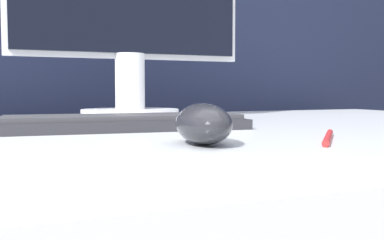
% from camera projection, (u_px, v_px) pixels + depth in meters
% --- Properties ---
extents(partition_panel, '(5.00, 0.03, 1.32)m').
position_uv_depth(partition_panel, '(109.00, 126.00, 1.32)').
color(partition_panel, black).
rests_on(partition_panel, ground_plane).
extents(computer_mouse_near, '(0.08, 0.12, 0.05)m').
position_uv_depth(computer_mouse_near, '(203.00, 124.00, 0.51)').
color(computer_mouse_near, '#232328').
rests_on(computer_mouse_near, desk).
extents(keyboard, '(0.39, 0.15, 0.02)m').
position_uv_depth(keyboard, '(125.00, 123.00, 0.70)').
color(keyboard, '#28282D').
rests_on(keyboard, desk).
extents(pen, '(0.10, 0.12, 0.01)m').
position_uv_depth(pen, '(328.00, 137.00, 0.55)').
color(pen, red).
rests_on(pen, desk).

